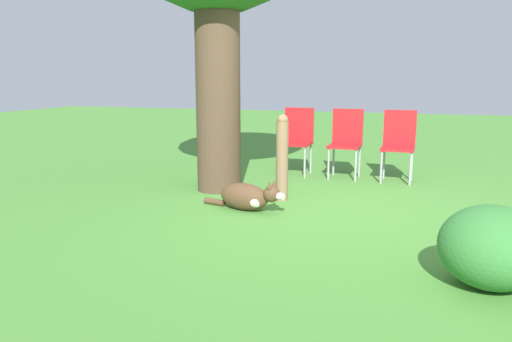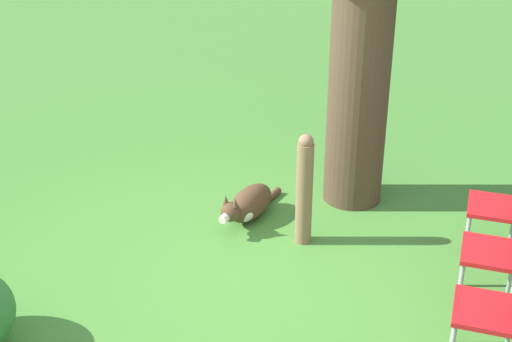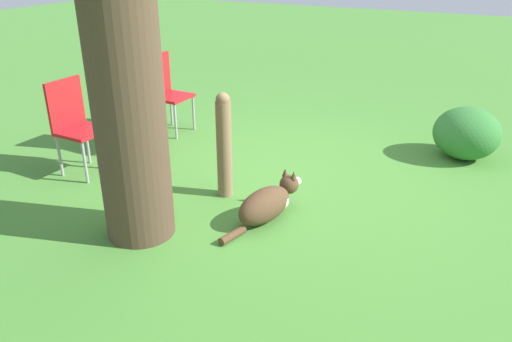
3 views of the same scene
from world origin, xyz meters
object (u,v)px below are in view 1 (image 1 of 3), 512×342
(fence_post, at_px, (282,157))
(red_chair_1, at_px, (346,139))
(red_chair_0, at_px, (399,141))
(dog, at_px, (248,197))
(red_chair_2, at_px, (297,136))

(fence_post, xyz_separation_m, red_chair_1, (1.60, -0.52, 0.05))
(fence_post, relative_size, red_chair_0, 1.03)
(dog, height_order, fence_post, fence_post)
(fence_post, bearing_deg, dog, 157.91)
(dog, xyz_separation_m, fence_post, (0.57, -0.23, 0.36))
(dog, relative_size, red_chair_2, 1.03)
(fence_post, xyz_separation_m, red_chair_2, (1.64, 0.21, 0.05))
(red_chair_2, bearing_deg, red_chair_1, 89.26)
(red_chair_0, height_order, red_chair_1, same)
(dog, xyz_separation_m, red_chair_1, (2.17, -0.75, 0.41))
(dog, xyz_separation_m, red_chair_0, (2.14, -1.47, 0.41))
(dog, bearing_deg, red_chair_2, 103.63)
(dog, distance_m, red_chair_0, 2.63)
(red_chair_1, distance_m, red_chair_2, 0.73)
(dog, height_order, red_chair_2, red_chair_2)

